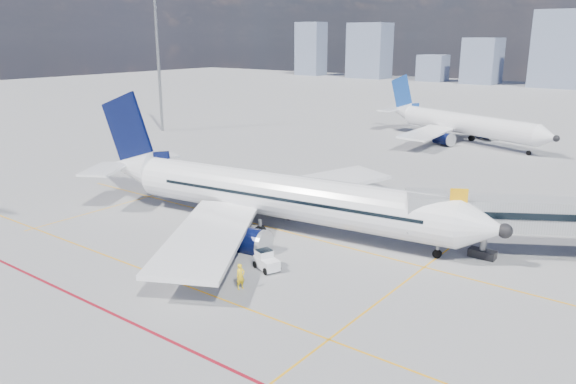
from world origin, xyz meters
name	(u,v)px	position (x,y,z in m)	size (l,w,h in m)	color
ground	(228,257)	(0.00, 0.00, 0.00)	(420.00, 420.00, 0.00)	#949497
apron_markings	(189,270)	(-0.58, -3.91, 0.01)	(90.00, 35.12, 0.01)	orange
floodlight_mast_nw	(158,60)	(-55.00, 40.00, 13.59)	(3.20, 0.61, 25.45)	gray
main_aircraft	(268,194)	(-2.39, 8.28, 3.22)	(43.59, 37.87, 12.77)	white
second_aircraft	(461,123)	(-4.37, 63.81, 3.23)	(35.25, 29.90, 10.82)	white
baggage_tug	(266,260)	(4.11, -0.01, 0.75)	(2.55, 2.05, 1.57)	white
cargo_dolly	(200,252)	(-1.00, -2.27, 0.95)	(3.27, 1.67, 1.74)	black
belt_loader	(215,218)	(-7.11, 5.68, 0.55)	(5.22, 1.56, 2.12)	black
ramp_worker	(241,276)	(4.91, -3.92, 0.98)	(0.71, 0.47, 1.96)	yellow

